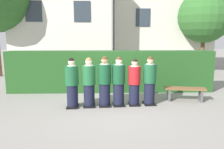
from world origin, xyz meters
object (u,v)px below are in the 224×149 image
object	(u,v)px
student_front_row_0	(72,84)
student_in_red_blazer	(134,83)
wooden_bench	(185,91)
student_front_row_2	(105,83)
student_front_row_1	(89,83)
student_front_row_3	(119,83)
student_front_row_5	(150,82)

from	to	relation	value
student_front_row_0	student_in_red_blazer	distance (m)	2.03
wooden_bench	student_front_row_0	bearing A→B (deg)	-171.53
student_front_row_2	student_front_row_1	bearing A→B (deg)	-174.97
student_front_row_0	student_front_row_3	size ratio (longest dim) A/B	0.99
student_in_red_blazer	student_front_row_5	bearing A→B (deg)	5.37
student_front_row_0	wooden_bench	distance (m)	3.94
student_front_row_0	student_front_row_1	bearing A→B (deg)	8.34
student_front_row_1	wooden_bench	distance (m)	3.41
student_front_row_5	wooden_bench	xyz separation A→B (m)	(1.34, 0.34, -0.42)
student_front_row_2	student_front_row_5	world-z (taller)	student_front_row_2
wooden_bench	student_front_row_5	bearing A→B (deg)	-165.73
student_front_row_2	wooden_bench	bearing A→B (deg)	9.09
student_front_row_3	student_in_red_blazer	distance (m)	0.52
student_front_row_0	student_front_row_3	xyz separation A→B (m)	(1.50, 0.15, 0.01)
student_front_row_3	student_in_red_blazer	world-z (taller)	student_front_row_3
student_front_row_0	student_front_row_3	distance (m)	1.51
student_front_row_2	wooden_bench	size ratio (longest dim) A/B	1.14
student_front_row_2	student_in_red_blazer	world-z (taller)	student_front_row_2
student_front_row_1	student_in_red_blazer	size ratio (longest dim) A/B	1.04
student_front_row_1	student_front_row_5	size ratio (longest dim) A/B	0.99
student_in_red_blazer	student_front_row_3	bearing A→B (deg)	-175.48
student_front_row_1	wooden_bench	bearing A→B (deg)	8.49
student_front_row_0	student_front_row_5	distance (m)	2.55
student_front_row_1	student_in_red_blazer	bearing A→B (deg)	4.25
student_front_row_0	student_front_row_1	distance (m)	0.54
student_front_row_2	student_front_row_0	bearing A→B (deg)	-173.26
student_front_row_2	student_front_row_3	world-z (taller)	student_front_row_2
student_front_row_5	student_front_row_3	bearing A→B (deg)	-175.05
student_front_row_5	wooden_bench	world-z (taller)	student_front_row_5
student_front_row_3	student_front_row_2	bearing A→B (deg)	-176.93
student_in_red_blazer	student_front_row_2	bearing A→B (deg)	-176.16
student_in_red_blazer	wooden_bench	distance (m)	1.94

